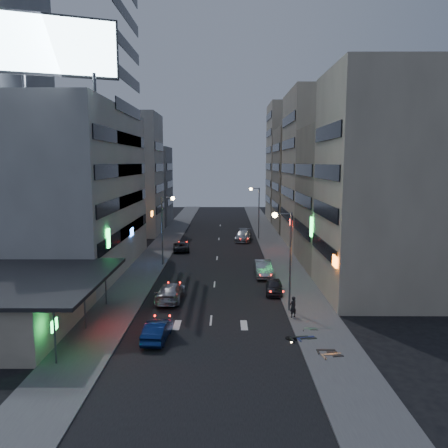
{
  "coord_description": "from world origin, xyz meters",
  "views": [
    {
      "loc": [
        1.18,
        -28.12,
        12.02
      ],
      "look_at": [
        0.92,
        19.19,
        5.34
      ],
      "focal_mm": 35.0,
      "sensor_mm": 36.0,
      "label": 1
    }
  ],
  "objects_px": {
    "parked_car_right_mid": "(263,269)",
    "parked_car_left": "(181,246)",
    "scooter_blue": "(314,328)",
    "parked_car_right_near": "(274,287)",
    "road_car_blue": "(157,330)",
    "road_car_silver": "(170,292)",
    "scooter_silver_b": "(318,322)",
    "parked_car_right_far": "(243,236)",
    "scooter_black_a": "(335,341)",
    "scooter_silver_a": "(341,344)",
    "scooter_black_b": "(308,327)",
    "person": "(293,307)"
  },
  "relations": [
    {
      "from": "scooter_blue",
      "to": "scooter_silver_a",
      "type": "bearing_deg",
      "value": -170.4
    },
    {
      "from": "parked_car_left",
      "to": "scooter_black_a",
      "type": "distance_m",
      "value": 34.65
    },
    {
      "from": "scooter_silver_a",
      "to": "scooter_silver_b",
      "type": "relative_size",
      "value": 1.21
    },
    {
      "from": "parked_car_left",
      "to": "scooter_black_a",
      "type": "xyz_separation_m",
      "value": [
        13.19,
        -32.04,
        0.04
      ]
    },
    {
      "from": "parked_car_right_near",
      "to": "parked_car_left",
      "type": "distance_m",
      "value": 22.23
    },
    {
      "from": "road_car_blue",
      "to": "road_car_silver",
      "type": "distance_m",
      "value": 8.61
    },
    {
      "from": "road_car_blue",
      "to": "parked_car_right_near",
      "type": "bearing_deg",
      "value": -126.33
    },
    {
      "from": "parked_car_right_near",
      "to": "parked_car_right_far",
      "type": "distance_m",
      "value": 27.41
    },
    {
      "from": "parked_car_left",
      "to": "person",
      "type": "relative_size",
      "value": 2.76
    },
    {
      "from": "scooter_blue",
      "to": "scooter_black_a",
      "type": "bearing_deg",
      "value": -169.68
    },
    {
      "from": "person",
      "to": "scooter_black_a",
      "type": "distance_m",
      "value": 6.17
    },
    {
      "from": "parked_car_right_mid",
      "to": "scooter_silver_b",
      "type": "distance_m",
      "value": 15.36
    },
    {
      "from": "parked_car_right_mid",
      "to": "parked_car_left",
      "type": "bearing_deg",
      "value": 126.73
    },
    {
      "from": "scooter_silver_a",
      "to": "scooter_black_b",
      "type": "xyz_separation_m",
      "value": [
        -1.55,
        2.75,
        0.01
      ]
    },
    {
      "from": "road_car_silver",
      "to": "person",
      "type": "distance_m",
      "value": 11.03
    },
    {
      "from": "parked_car_right_near",
      "to": "road_car_blue",
      "type": "relative_size",
      "value": 0.92
    },
    {
      "from": "parked_car_right_far",
      "to": "road_car_blue",
      "type": "distance_m",
      "value": 38.79
    },
    {
      "from": "parked_car_right_mid",
      "to": "person",
      "type": "xyz_separation_m",
      "value": [
        1.23,
        -12.86,
        0.14
      ]
    },
    {
      "from": "scooter_black_a",
      "to": "scooter_silver_a",
      "type": "relative_size",
      "value": 0.94
    },
    {
      "from": "parked_car_right_far",
      "to": "road_car_silver",
      "type": "height_order",
      "value": "parked_car_right_far"
    },
    {
      "from": "parked_car_right_near",
      "to": "scooter_blue",
      "type": "distance_m",
      "value": 10.44
    },
    {
      "from": "scooter_black_a",
      "to": "parked_car_left",
      "type": "bearing_deg",
      "value": 22.46
    },
    {
      "from": "parked_car_left",
      "to": "road_car_silver",
      "type": "relative_size",
      "value": 0.86
    },
    {
      "from": "parked_car_right_near",
      "to": "road_car_silver",
      "type": "height_order",
      "value": "road_car_silver"
    },
    {
      "from": "scooter_silver_a",
      "to": "scooter_silver_b",
      "type": "distance_m",
      "value": 4.2
    },
    {
      "from": "road_car_blue",
      "to": "scooter_black_b",
      "type": "height_order",
      "value": "road_car_blue"
    },
    {
      "from": "parked_car_right_near",
      "to": "parked_car_left",
      "type": "xyz_separation_m",
      "value": [
        -10.62,
        19.53,
        -0.01
      ]
    },
    {
      "from": "parked_car_right_far",
      "to": "scooter_silver_b",
      "type": "bearing_deg",
      "value": -76.27
    },
    {
      "from": "parked_car_right_near",
      "to": "scooter_black_b",
      "type": "distance_m",
      "value": 10.38
    },
    {
      "from": "parked_car_right_mid",
      "to": "scooter_blue",
      "type": "xyz_separation_m",
      "value": [
        2.12,
        -16.54,
        -0.1
      ]
    },
    {
      "from": "road_car_blue",
      "to": "road_car_silver",
      "type": "height_order",
      "value": "road_car_silver"
    },
    {
      "from": "parked_car_right_far",
      "to": "person",
      "type": "bearing_deg",
      "value": -78.26
    },
    {
      "from": "parked_car_right_near",
      "to": "parked_car_left",
      "type": "bearing_deg",
      "value": 123.81
    },
    {
      "from": "parked_car_right_mid",
      "to": "person",
      "type": "height_order",
      "value": "person"
    },
    {
      "from": "parked_car_left",
      "to": "scooter_blue",
      "type": "xyz_separation_m",
      "value": [
        12.25,
        -29.84,
        0.07
      ]
    },
    {
      "from": "person",
      "to": "scooter_black_b",
      "type": "bearing_deg",
      "value": 63.21
    },
    {
      "from": "scooter_silver_b",
      "to": "parked_car_right_mid",
      "type": "bearing_deg",
      "value": 14.51
    },
    {
      "from": "parked_car_right_far",
      "to": "scooter_black_a",
      "type": "height_order",
      "value": "parked_car_right_far"
    },
    {
      "from": "parked_car_left",
      "to": "parked_car_right_far",
      "type": "height_order",
      "value": "parked_car_right_far"
    },
    {
      "from": "road_car_silver",
      "to": "scooter_black_b",
      "type": "height_order",
      "value": "road_car_silver"
    },
    {
      "from": "parked_car_left",
      "to": "scooter_black_a",
      "type": "height_order",
      "value": "parked_car_left"
    },
    {
      "from": "scooter_black_a",
      "to": "scooter_black_b",
      "type": "xyz_separation_m",
      "value": [
        -1.36,
        2.21,
        0.04
      ]
    },
    {
      "from": "person",
      "to": "road_car_blue",
      "type": "bearing_deg",
      "value": -11.51
    },
    {
      "from": "parked_car_right_near",
      "to": "parked_car_right_mid",
      "type": "bearing_deg",
      "value": 99.74
    },
    {
      "from": "parked_car_right_far",
      "to": "road_car_blue",
      "type": "xyz_separation_m",
      "value": [
        -7.35,
        -38.09,
        -0.15
      ]
    },
    {
      "from": "road_car_silver",
      "to": "scooter_silver_a",
      "type": "distance_m",
      "value": 16.3
    },
    {
      "from": "scooter_black_b",
      "to": "parked_car_left",
      "type": "bearing_deg",
      "value": 11.67
    },
    {
      "from": "parked_car_right_mid",
      "to": "scooter_black_a",
      "type": "height_order",
      "value": "parked_car_right_mid"
    },
    {
      "from": "parked_car_right_near",
      "to": "scooter_blue",
      "type": "height_order",
      "value": "scooter_blue"
    },
    {
      "from": "road_car_silver",
      "to": "scooter_blue",
      "type": "xyz_separation_m",
      "value": [
        10.96,
        -8.19,
        -0.07
      ]
    }
  ]
}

